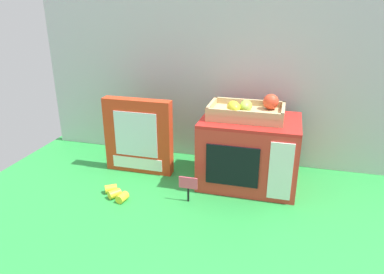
{
  "coord_description": "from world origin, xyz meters",
  "views": [
    {
      "loc": [
        0.32,
        -1.34,
        0.71
      ],
      "look_at": [
        -0.03,
        -0.01,
        0.18
      ],
      "focal_mm": 33.63,
      "sensor_mm": 36.0,
      "label": 1
    }
  ],
  "objects_px": {
    "food_groups_crate": "(248,111)",
    "price_sign": "(188,185)",
    "loose_toy_banana": "(116,193)",
    "toy_microwave": "(249,151)",
    "cookie_set_box": "(138,136)"
  },
  "relations": [
    {
      "from": "price_sign",
      "to": "loose_toy_banana",
      "type": "height_order",
      "value": "price_sign"
    },
    {
      "from": "food_groups_crate",
      "to": "price_sign",
      "type": "distance_m",
      "value": 0.36
    },
    {
      "from": "cookie_set_box",
      "to": "loose_toy_banana",
      "type": "xyz_separation_m",
      "value": [
        0.0,
        -0.24,
        -0.14
      ]
    },
    {
      "from": "toy_microwave",
      "to": "food_groups_crate",
      "type": "relative_size",
      "value": 1.32
    },
    {
      "from": "toy_microwave",
      "to": "cookie_set_box",
      "type": "distance_m",
      "value": 0.47
    },
    {
      "from": "loose_toy_banana",
      "to": "cookie_set_box",
      "type": "bearing_deg",
      "value": 90.13
    },
    {
      "from": "toy_microwave",
      "to": "loose_toy_banana",
      "type": "height_order",
      "value": "toy_microwave"
    },
    {
      "from": "food_groups_crate",
      "to": "price_sign",
      "type": "xyz_separation_m",
      "value": [
        -0.18,
        -0.21,
        -0.24
      ]
    },
    {
      "from": "toy_microwave",
      "to": "cookie_set_box",
      "type": "height_order",
      "value": "cookie_set_box"
    },
    {
      "from": "price_sign",
      "to": "loose_toy_banana",
      "type": "distance_m",
      "value": 0.28
    },
    {
      "from": "toy_microwave",
      "to": "cookie_set_box",
      "type": "relative_size",
      "value": 1.17
    },
    {
      "from": "cookie_set_box",
      "to": "price_sign",
      "type": "relative_size",
      "value": 3.22
    },
    {
      "from": "food_groups_crate",
      "to": "loose_toy_banana",
      "type": "relative_size",
      "value": 2.41
    },
    {
      "from": "cookie_set_box",
      "to": "toy_microwave",
      "type": "bearing_deg",
      "value": 1.78
    },
    {
      "from": "food_groups_crate",
      "to": "price_sign",
      "type": "bearing_deg",
      "value": -129.82
    }
  ]
}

